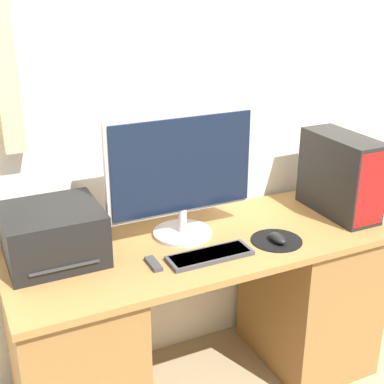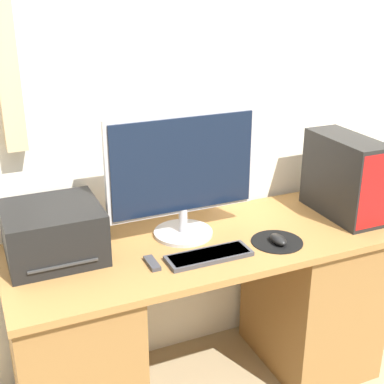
# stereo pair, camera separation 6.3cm
# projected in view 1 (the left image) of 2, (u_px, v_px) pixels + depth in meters

# --- Properties ---
(wall_back) EXTENTS (6.40, 0.13, 2.70)m
(wall_back) POSITION_uv_depth(u_px,v_px,m) (167.00, 86.00, 2.33)
(wall_back) COLOR silver
(wall_back) RESTS_ON ground_plane
(desk) EXTENTS (1.64, 0.62, 0.77)m
(desk) POSITION_uv_depth(u_px,v_px,m) (203.00, 316.00, 2.38)
(desk) COLOR olive
(desk) RESTS_ON ground_plane
(monitor) EXTENTS (0.65, 0.25, 0.53)m
(monitor) POSITION_uv_depth(u_px,v_px,m) (182.00, 171.00, 2.19)
(monitor) COLOR #B7B7BC
(monitor) RESTS_ON desk
(keyboard) EXTENTS (0.34, 0.12, 0.02)m
(keyboard) POSITION_uv_depth(u_px,v_px,m) (210.00, 255.00, 2.11)
(keyboard) COLOR #3D3D42
(keyboard) RESTS_ON desk
(mousepad) EXTENTS (0.22, 0.22, 0.00)m
(mousepad) POSITION_uv_depth(u_px,v_px,m) (276.00, 240.00, 2.24)
(mousepad) COLOR black
(mousepad) RESTS_ON desk
(mouse) EXTENTS (0.05, 0.10, 0.04)m
(mouse) POSITION_uv_depth(u_px,v_px,m) (278.00, 238.00, 2.22)
(mouse) COLOR black
(mouse) RESTS_ON mousepad
(computer_tower) EXTENTS (0.18, 0.41, 0.37)m
(computer_tower) POSITION_uv_depth(u_px,v_px,m) (341.00, 175.00, 2.45)
(computer_tower) COLOR black
(computer_tower) RESTS_ON desk
(printer) EXTENTS (0.37, 0.35, 0.21)m
(printer) POSITION_uv_depth(u_px,v_px,m) (53.00, 234.00, 2.07)
(printer) COLOR black
(printer) RESTS_ON desk
(remote_control) EXTENTS (0.04, 0.11, 0.02)m
(remote_control) POSITION_uv_depth(u_px,v_px,m) (153.00, 264.00, 2.05)
(remote_control) COLOR #38383D
(remote_control) RESTS_ON desk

